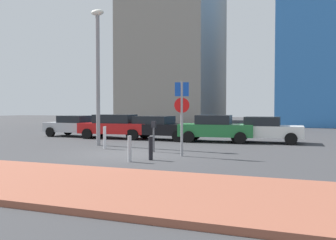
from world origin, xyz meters
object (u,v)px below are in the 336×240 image
object	(u,v)px
parked_car_black	(159,127)
traffic_bollard_mid	(105,138)
traffic_bollard_far	(151,148)
parking_sign_post	(182,109)
parked_car_red	(116,126)
parking_meter	(154,132)
parked_car_silver	(76,126)
parked_car_white	(264,129)
street_lamp	(98,66)
traffic_bollard_near	(130,149)
parked_car_green	(216,128)

from	to	relation	value
parked_car_black	traffic_bollard_mid	xyz separation A→B (m)	(-0.66, -5.29, -0.22)
parked_car_black	traffic_bollard_far	distance (m)	8.28
parked_car_black	parking_sign_post	size ratio (longest dim) A/B	1.53
parked_car_red	parking_meter	world-z (taller)	parked_car_red
parked_car_silver	parking_sign_post	size ratio (longest dim) A/B	1.44
parked_car_white	traffic_bollard_far	xyz separation A→B (m)	(-3.37, -8.03, -0.31)
parking_meter	street_lamp	bearing A→B (deg)	158.01
parked_car_black	traffic_bollard_near	world-z (taller)	parked_car_black
parking_sign_post	traffic_bollard_mid	distance (m)	4.50
parked_car_black	street_lamp	bearing A→B (deg)	-112.94
parked_car_black	parking_meter	xyz separation A→B (m)	(1.92, -5.56, 0.12)
parked_car_red	parked_car_green	bearing A→B (deg)	-0.42
traffic_bollard_far	street_lamp	bearing A→B (deg)	140.05
parked_car_silver	traffic_bollard_mid	size ratio (longest dim) A/B	4.05
parked_car_black	traffic_bollard_mid	world-z (taller)	parked_car_black
parked_car_silver	parked_car_red	bearing A→B (deg)	-7.23
parked_car_green	street_lamp	bearing A→B (deg)	-142.97
parked_car_green	parked_car_white	xyz separation A→B (m)	(2.61, 0.36, -0.03)
parking_sign_post	parking_meter	world-z (taller)	parking_sign_post
parking_meter	traffic_bollard_mid	distance (m)	2.62
parked_car_silver	parked_car_red	distance (m)	3.20
parked_car_green	traffic_bollard_far	bearing A→B (deg)	-95.70
parked_car_black	traffic_bollard_mid	distance (m)	5.34
parked_car_red	parked_car_white	xyz separation A→B (m)	(8.98, 0.31, -0.04)
parked_car_black	parking_sign_post	xyz separation A→B (m)	(3.49, -6.45, 1.11)
parked_car_green	traffic_bollard_near	bearing A→B (deg)	-98.90
parked_car_black	parking_meter	size ratio (longest dim) A/B	3.36
parked_car_red	parking_meter	bearing A→B (deg)	-48.69
traffic_bollard_far	parking_sign_post	bearing A→B (deg)	61.04
parked_car_green	parked_car_silver	bearing A→B (deg)	177.31
parked_car_red	traffic_bollard_far	bearing A→B (deg)	-54.02
parking_sign_post	parked_car_white	bearing A→B (deg)	68.55
traffic_bollard_mid	traffic_bollard_far	world-z (taller)	traffic_bollard_mid
parking_meter	traffic_bollard_mid	size ratio (longest dim) A/B	1.27
parked_car_white	parked_car_red	bearing A→B (deg)	-178.00
parking_meter	traffic_bollard_mid	bearing A→B (deg)	174.08
parked_car_red	traffic_bollard_mid	world-z (taller)	parked_car_red
parked_car_silver	street_lamp	xyz separation A→B (m)	(4.32, -4.39, 3.32)
parked_car_silver	parked_car_green	size ratio (longest dim) A/B	1.01
parked_car_black	parked_car_white	distance (m)	6.11
parking_meter	traffic_bollard_far	size ratio (longest dim) A/B	1.55
parked_car_black	street_lamp	distance (m)	5.53
parked_car_white	traffic_bollard_near	distance (m)	9.53
parked_car_black	street_lamp	size ratio (longest dim) A/B	0.66
parked_car_black	parked_car_green	xyz separation A→B (m)	(3.49, -0.14, 0.03)
street_lamp	traffic_bollard_far	xyz separation A→B (m)	(4.46, -3.73, -3.62)
traffic_bollard_near	traffic_bollard_far	size ratio (longest dim) A/B	1.07
parked_car_silver	street_lamp	world-z (taller)	street_lamp
parked_car_green	parked_car_white	world-z (taller)	parked_car_green
parking_sign_post	street_lamp	xyz separation A→B (m)	(-5.21, 2.36, 2.19)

